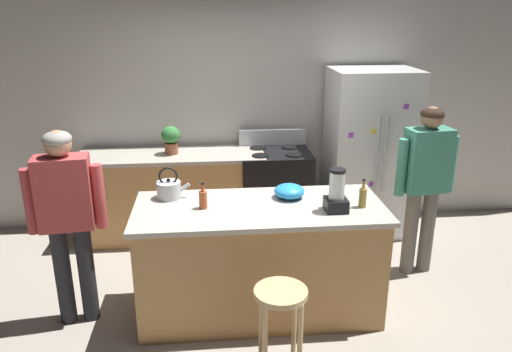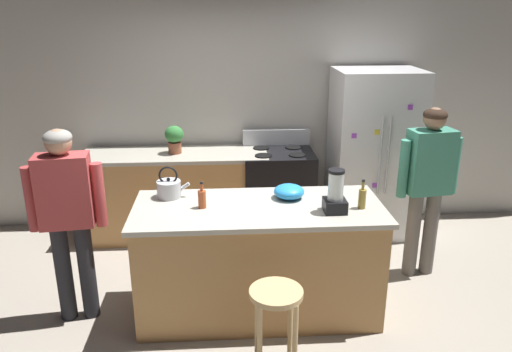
% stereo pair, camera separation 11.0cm
% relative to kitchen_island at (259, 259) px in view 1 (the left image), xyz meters
% --- Properties ---
extents(ground_plane, '(14.00, 14.00, 0.00)m').
position_rel_kitchen_island_xyz_m(ground_plane, '(0.00, 0.00, -0.48)').
color(ground_plane, '#9E9384').
extents(back_wall, '(8.00, 0.10, 2.70)m').
position_rel_kitchen_island_xyz_m(back_wall, '(0.00, 1.95, 0.87)').
color(back_wall, '#BCB7AD').
rests_on(back_wall, ground_plane).
extents(kitchen_island, '(1.99, 0.84, 0.96)m').
position_rel_kitchen_island_xyz_m(kitchen_island, '(0.00, 0.00, 0.00)').
color(kitchen_island, '#B7844C').
rests_on(kitchen_island, ground_plane).
extents(back_counter_run, '(2.00, 0.64, 0.96)m').
position_rel_kitchen_island_xyz_m(back_counter_run, '(-0.80, 1.55, -0.00)').
color(back_counter_run, '#B7844C').
rests_on(back_counter_run, ground_plane).
extents(refrigerator, '(0.90, 0.73, 1.83)m').
position_rel_kitchen_island_xyz_m(refrigerator, '(1.37, 1.50, 0.44)').
color(refrigerator, silver).
rests_on(refrigerator, ground_plane).
extents(stove_range, '(0.76, 0.65, 1.14)m').
position_rel_kitchen_island_xyz_m(stove_range, '(0.33, 1.52, 0.01)').
color(stove_range, black).
rests_on(stove_range, ground_plane).
extents(person_by_island_left, '(0.60, 0.27, 1.60)m').
position_rel_kitchen_island_xyz_m(person_by_island_left, '(-1.49, 0.01, 0.49)').
color(person_by_island_left, '#26262B').
rests_on(person_by_island_left, ground_plane).
extents(person_by_sink_right, '(0.60, 0.27, 1.62)m').
position_rel_kitchen_island_xyz_m(person_by_sink_right, '(1.59, 0.52, 0.50)').
color(person_by_sink_right, '#66605B').
rests_on(person_by_sink_right, ground_plane).
extents(bar_stool, '(0.36, 0.36, 0.69)m').
position_rel_kitchen_island_xyz_m(bar_stool, '(0.06, -0.80, 0.05)').
color(bar_stool, tan).
rests_on(bar_stool, ground_plane).
extents(potted_plant, '(0.20, 0.20, 0.30)m').
position_rel_kitchen_island_xyz_m(potted_plant, '(-0.79, 1.55, 0.65)').
color(potted_plant, brown).
rests_on(potted_plant, back_counter_run).
extents(blender_appliance, '(0.17, 0.17, 0.34)m').
position_rel_kitchen_island_xyz_m(blender_appliance, '(0.58, -0.15, 0.62)').
color(blender_appliance, black).
rests_on(blender_appliance, kitchen_island).
extents(bottle_vinegar, '(0.06, 0.06, 0.24)m').
position_rel_kitchen_island_xyz_m(bottle_vinegar, '(0.80, -0.09, 0.56)').
color(bottle_vinegar, olive).
rests_on(bottle_vinegar, kitchen_island).
extents(bottle_cooking_sauce, '(0.06, 0.06, 0.22)m').
position_rel_kitchen_island_xyz_m(bottle_cooking_sauce, '(-0.44, 0.00, 0.55)').
color(bottle_cooking_sauce, '#B24C26').
rests_on(bottle_cooking_sauce, kitchen_island).
extents(mixing_bowl, '(0.25, 0.25, 0.11)m').
position_rel_kitchen_island_xyz_m(mixing_bowl, '(0.26, 0.16, 0.53)').
color(mixing_bowl, '#268CD8').
rests_on(mixing_bowl, kitchen_island).
extents(tea_kettle, '(0.28, 0.20, 0.27)m').
position_rel_kitchen_island_xyz_m(tea_kettle, '(-0.72, 0.25, 0.55)').
color(tea_kettle, '#B7BABF').
rests_on(tea_kettle, kitchen_island).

